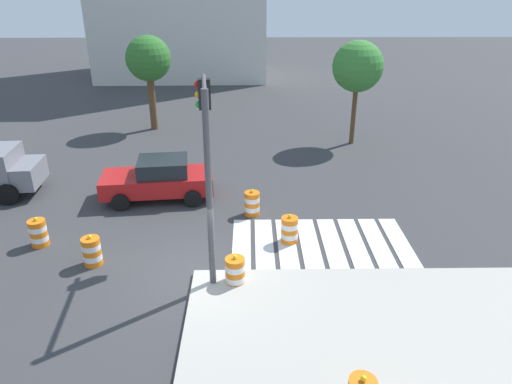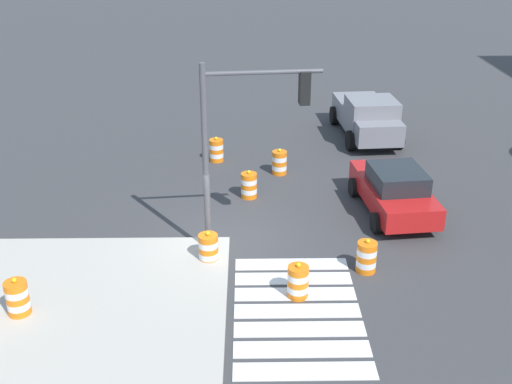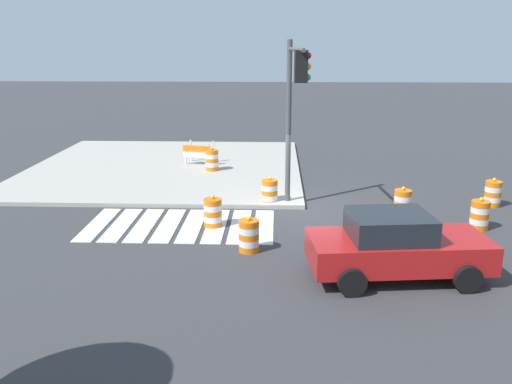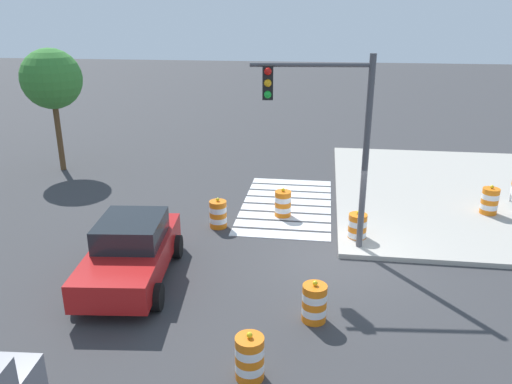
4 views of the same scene
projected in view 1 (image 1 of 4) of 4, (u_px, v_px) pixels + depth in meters
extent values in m
plane|color=#38383A|center=(195.00, 274.00, 14.04)|extent=(120.00, 120.00, 0.00)
cube|color=silver|center=(242.00, 243.00, 15.69)|extent=(0.60, 3.20, 0.02)
cube|color=silver|center=(264.00, 243.00, 15.70)|extent=(0.60, 3.20, 0.02)
cube|color=silver|center=(287.00, 242.00, 15.71)|extent=(0.60, 3.20, 0.02)
cube|color=silver|center=(309.00, 242.00, 15.72)|extent=(0.60, 3.20, 0.02)
cube|color=silver|center=(332.00, 242.00, 15.73)|extent=(0.60, 3.20, 0.02)
cube|color=silver|center=(354.00, 242.00, 15.74)|extent=(0.60, 3.20, 0.02)
cube|color=silver|center=(377.00, 242.00, 15.75)|extent=(0.60, 3.20, 0.02)
cube|color=silver|center=(399.00, 242.00, 15.76)|extent=(0.60, 3.20, 0.02)
cube|color=red|center=(158.00, 182.00, 18.62)|extent=(4.47, 2.29, 0.70)
cube|color=#1E2328|center=(163.00, 166.00, 18.38)|extent=(2.06, 1.79, 0.60)
cylinder|color=black|center=(120.00, 202.00, 17.76)|extent=(0.68, 0.31, 0.66)
cylinder|color=black|center=(127.00, 182.00, 19.48)|extent=(0.68, 0.31, 0.66)
cylinder|color=black|center=(193.00, 198.00, 18.06)|extent=(0.68, 0.31, 0.66)
cylinder|color=black|center=(193.00, 179.00, 19.78)|extent=(0.68, 0.31, 0.66)
cube|color=slate|center=(22.00, 173.00, 18.96)|extent=(1.54, 2.00, 0.90)
cylinder|color=black|center=(26.00, 174.00, 20.04)|extent=(0.86, 0.36, 0.84)
cylinder|color=black|center=(7.00, 194.00, 18.19)|extent=(0.86, 0.36, 0.84)
cylinder|color=orange|center=(235.00, 283.00, 13.50)|extent=(0.56, 0.56, 0.18)
cylinder|color=white|center=(235.00, 278.00, 13.42)|extent=(0.56, 0.56, 0.18)
cylinder|color=orange|center=(235.00, 272.00, 13.35)|extent=(0.56, 0.56, 0.18)
cylinder|color=white|center=(235.00, 267.00, 13.27)|extent=(0.56, 0.56, 0.18)
cylinder|color=orange|center=(235.00, 261.00, 13.20)|extent=(0.56, 0.56, 0.18)
sphere|color=yellow|center=(235.00, 257.00, 13.14)|extent=(0.12, 0.12, 0.12)
cylinder|color=orange|center=(289.00, 239.00, 15.73)|extent=(0.56, 0.56, 0.18)
cylinder|color=white|center=(289.00, 235.00, 15.65)|extent=(0.56, 0.56, 0.18)
cylinder|color=orange|center=(289.00, 230.00, 15.58)|extent=(0.56, 0.56, 0.18)
cylinder|color=white|center=(290.00, 225.00, 15.50)|extent=(0.56, 0.56, 0.18)
cylinder|color=orange|center=(290.00, 220.00, 15.43)|extent=(0.56, 0.56, 0.18)
sphere|color=yellow|center=(290.00, 216.00, 15.37)|extent=(0.12, 0.12, 0.12)
cylinder|color=orange|center=(94.00, 261.00, 14.51)|extent=(0.56, 0.56, 0.18)
cylinder|color=white|center=(93.00, 256.00, 14.44)|extent=(0.56, 0.56, 0.18)
cylinder|color=orange|center=(92.00, 251.00, 14.36)|extent=(0.56, 0.56, 0.18)
cylinder|color=white|center=(91.00, 246.00, 14.29)|extent=(0.56, 0.56, 0.18)
cylinder|color=orange|center=(90.00, 241.00, 14.21)|extent=(0.56, 0.56, 0.18)
sphere|color=yellow|center=(89.00, 237.00, 14.15)|extent=(0.12, 0.12, 0.12)
cylinder|color=orange|center=(41.00, 242.00, 15.55)|extent=(0.56, 0.56, 0.18)
cylinder|color=white|center=(40.00, 238.00, 15.47)|extent=(0.56, 0.56, 0.18)
cylinder|color=orange|center=(38.00, 233.00, 15.40)|extent=(0.56, 0.56, 0.18)
cylinder|color=white|center=(37.00, 228.00, 15.32)|extent=(0.56, 0.56, 0.18)
cylinder|color=orange|center=(36.00, 223.00, 15.25)|extent=(0.56, 0.56, 0.18)
sphere|color=yellow|center=(35.00, 219.00, 15.18)|extent=(0.12, 0.12, 0.12)
cylinder|color=orange|center=(252.00, 212.00, 17.54)|extent=(0.56, 0.56, 0.18)
cylinder|color=white|center=(252.00, 208.00, 17.46)|extent=(0.56, 0.56, 0.18)
cylinder|color=orange|center=(252.00, 204.00, 17.39)|extent=(0.56, 0.56, 0.18)
cylinder|color=white|center=(252.00, 199.00, 17.31)|extent=(0.56, 0.56, 0.18)
cylinder|color=orange|center=(252.00, 195.00, 17.24)|extent=(0.56, 0.56, 0.18)
sphere|color=yellow|center=(252.00, 191.00, 17.17)|extent=(0.12, 0.12, 0.12)
cylinder|color=orange|center=(363.00, 384.00, 9.03)|extent=(0.56, 0.56, 0.18)
sphere|color=yellow|center=(364.00, 378.00, 8.97)|extent=(0.12, 0.12, 0.12)
cylinder|color=#4C4C51|center=(209.00, 194.00, 12.29)|extent=(0.18, 0.18, 5.50)
cylinder|color=#4C4C51|center=(204.00, 87.00, 12.72)|extent=(0.43, 3.20, 0.12)
cube|color=black|center=(204.00, 94.00, 13.92)|extent=(0.39, 0.31, 0.90)
sphere|color=red|center=(197.00, 84.00, 13.78)|extent=(0.20, 0.20, 0.20)
sphere|color=#F2A514|center=(198.00, 94.00, 13.90)|extent=(0.20, 0.20, 0.20)
sphere|color=green|center=(199.00, 104.00, 14.03)|extent=(0.20, 0.20, 0.20)
cylinder|color=brown|center=(152.00, 102.00, 26.79)|extent=(0.40, 0.40, 3.12)
sphere|color=#2D6B28|center=(148.00, 58.00, 25.78)|extent=(2.47, 2.47, 2.47)
cylinder|color=brown|center=(354.00, 114.00, 24.45)|extent=(0.24, 0.24, 3.11)
sphere|color=#387F33|center=(358.00, 66.00, 23.44)|extent=(2.53, 2.53, 2.53)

